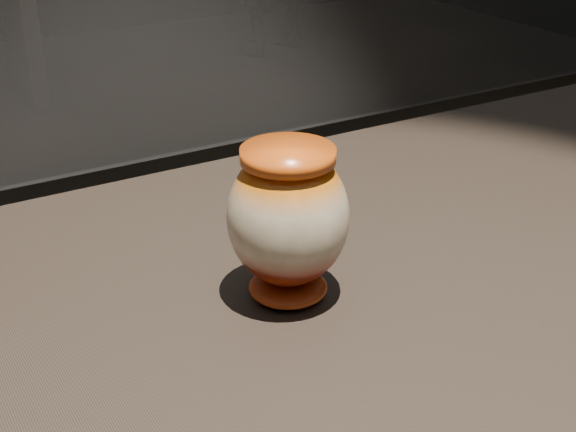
{
  "coord_description": "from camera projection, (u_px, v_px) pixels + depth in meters",
  "views": [
    {
      "loc": [
        -0.4,
        -0.51,
        1.31
      ],
      "look_at": [
        -0.07,
        0.06,
        0.99
      ],
      "focal_mm": 50.0,
      "sensor_mm": 36.0,
      "label": 1
    }
  ],
  "objects": [
    {
      "name": "main_vase",
      "position": [
        288.0,
        219.0,
        0.73
      ],
      "size": [
        0.14,
        0.14,
        0.15
      ],
      "rotation": [
        0.0,
        0.0,
        -0.36
      ],
      "color": "maroon",
      "rests_on": "display_plinth"
    }
  ]
}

